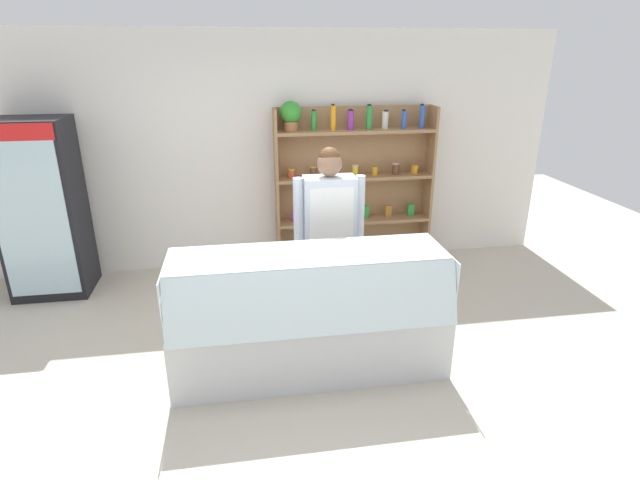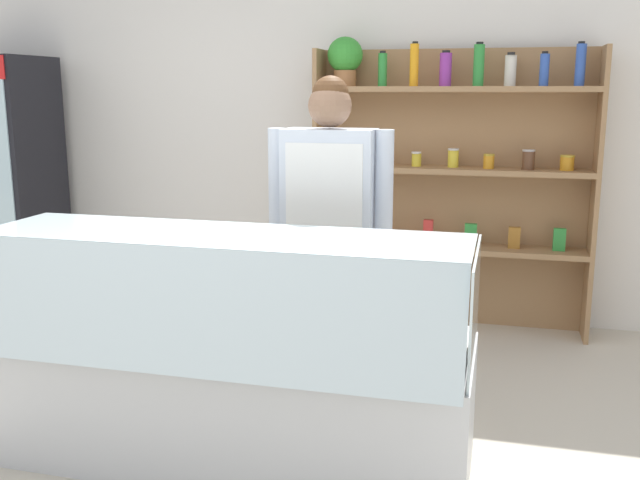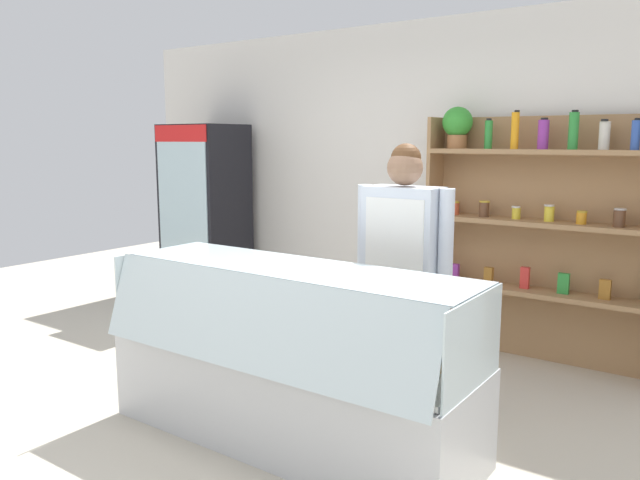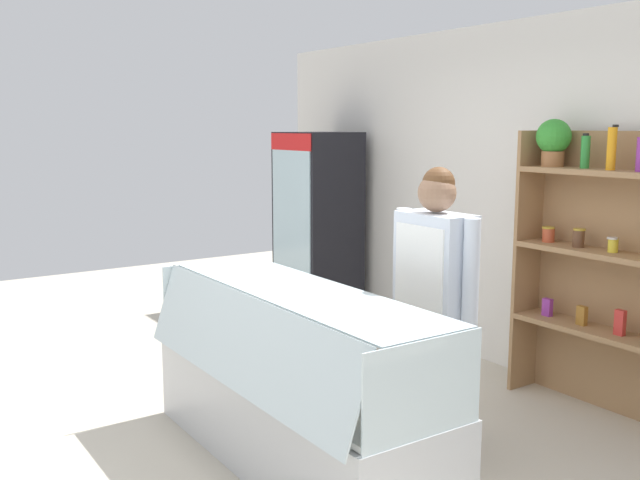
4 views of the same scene
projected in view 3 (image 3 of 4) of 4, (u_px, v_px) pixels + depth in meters
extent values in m
plane|color=beige|center=(266.00, 433.00, 3.65)|extent=(12.00, 12.00, 0.00)
cube|color=white|center=(441.00, 181.00, 5.33)|extent=(6.80, 0.10, 2.70)
cube|color=black|center=(206.00, 216.00, 6.38)|extent=(0.75, 0.61, 1.85)
cube|color=silver|center=(183.00, 220.00, 6.13)|extent=(0.67, 0.01, 1.65)
cube|color=red|center=(180.00, 133.00, 5.99)|extent=(0.71, 0.01, 0.16)
cylinder|color=#2D8C38|center=(174.00, 274.00, 6.41)|extent=(0.07, 0.07, 0.16)
cylinder|color=#2D8C38|center=(185.00, 275.00, 6.32)|extent=(0.06, 0.06, 0.19)
cylinder|color=red|center=(196.00, 277.00, 6.23)|extent=(0.06, 0.06, 0.19)
cylinder|color=silver|center=(207.00, 278.00, 6.14)|extent=(0.06, 0.06, 0.22)
cylinder|color=#3356B2|center=(174.00, 229.00, 6.32)|extent=(0.06, 0.06, 0.15)
cylinder|color=#2D8C38|center=(188.00, 230.00, 6.20)|extent=(0.05, 0.05, 0.16)
cylinder|color=#9E6623|center=(203.00, 232.00, 6.08)|extent=(0.06, 0.06, 0.15)
cylinder|color=orange|center=(170.00, 178.00, 6.25)|extent=(0.06, 0.06, 0.21)
cylinder|color=#2D8C38|center=(181.00, 180.00, 6.16)|extent=(0.05, 0.05, 0.18)
cylinder|color=red|center=(192.00, 180.00, 6.07)|extent=(0.06, 0.06, 0.19)
cylinder|color=#3356B2|center=(204.00, 180.00, 5.98)|extent=(0.05, 0.05, 0.21)
cube|color=#9E754C|center=(551.00, 241.00, 4.73)|extent=(1.84, 0.02, 1.88)
cube|color=#9E754C|center=(434.00, 233.00, 5.13)|extent=(0.03, 0.28, 1.88)
cube|color=#9E754C|center=(543.00, 293.00, 4.67)|extent=(1.78, 0.28, 0.04)
cube|color=#9E754C|center=(547.00, 224.00, 4.59)|extent=(1.78, 0.28, 0.04)
cube|color=#9E754C|center=(551.00, 152.00, 4.51)|extent=(1.78, 0.28, 0.04)
cylinder|color=#996038|center=(457.00, 142.00, 4.91)|extent=(0.15, 0.15, 0.11)
sphere|color=green|center=(458.00, 122.00, 4.89)|extent=(0.24, 0.24, 0.24)
cylinder|color=#2D8C38|center=(489.00, 135.00, 4.76)|extent=(0.06, 0.06, 0.21)
cylinder|color=black|center=(489.00, 119.00, 4.74)|extent=(0.04, 0.04, 0.02)
cylinder|color=orange|center=(515.00, 131.00, 4.61)|extent=(0.06, 0.06, 0.27)
cylinder|color=black|center=(517.00, 111.00, 4.61)|extent=(0.04, 0.04, 0.02)
cylinder|color=purple|center=(543.00, 135.00, 4.52)|extent=(0.08, 0.08, 0.21)
cylinder|color=black|center=(544.00, 119.00, 4.51)|extent=(0.05, 0.05, 0.02)
cylinder|color=#2D8C38|center=(573.00, 131.00, 4.39)|extent=(0.07, 0.07, 0.26)
cylinder|color=black|center=(575.00, 111.00, 4.38)|extent=(0.04, 0.04, 0.02)
cylinder|color=silver|center=(604.00, 136.00, 4.32)|extent=(0.07, 0.07, 0.19)
cylinder|color=black|center=(605.00, 120.00, 4.28)|extent=(0.05, 0.05, 0.02)
cylinder|color=#3356B2|center=(636.00, 135.00, 4.16)|extent=(0.06, 0.06, 0.20)
cylinder|color=black|center=(638.00, 119.00, 4.16)|extent=(0.04, 0.04, 0.02)
cylinder|color=#BF4C2D|center=(454.00, 209.00, 5.00)|extent=(0.08, 0.08, 0.10)
cylinder|color=gold|center=(454.00, 202.00, 4.99)|extent=(0.09, 0.09, 0.01)
cylinder|color=brown|center=(484.00, 210.00, 4.85)|extent=(0.08, 0.08, 0.11)
cylinder|color=gold|center=(485.00, 202.00, 4.84)|extent=(0.08, 0.08, 0.01)
cylinder|color=yellow|center=(516.00, 213.00, 4.73)|extent=(0.06, 0.06, 0.09)
cylinder|color=silver|center=(516.00, 207.00, 4.71)|extent=(0.07, 0.07, 0.01)
cylinder|color=yellow|center=(549.00, 214.00, 4.59)|extent=(0.07, 0.07, 0.11)
cylinder|color=silver|center=(549.00, 205.00, 4.57)|extent=(0.07, 0.07, 0.01)
cylinder|color=orange|center=(581.00, 218.00, 4.44)|extent=(0.07, 0.07, 0.08)
cylinder|color=gold|center=(582.00, 212.00, 4.44)|extent=(0.07, 0.07, 0.01)
cylinder|color=brown|center=(619.00, 219.00, 4.29)|extent=(0.08, 0.08, 0.12)
cylinder|color=silver|center=(620.00, 209.00, 4.29)|extent=(0.08, 0.08, 0.01)
cube|color=purple|center=(455.00, 271.00, 5.07)|extent=(0.07, 0.04, 0.13)
cube|color=#9E6623|center=(489.00, 275.00, 4.90)|extent=(0.07, 0.04, 0.13)
cube|color=red|center=(525.00, 278.00, 4.74)|extent=(0.06, 0.04, 0.17)
cube|color=#2D8C38|center=(564.00, 283.00, 4.58)|extent=(0.08, 0.04, 0.15)
cube|color=#9E6623|center=(605.00, 289.00, 4.42)|extent=(0.08, 0.04, 0.14)
cube|color=silver|center=(290.00, 393.00, 3.55)|extent=(2.17, 0.72, 0.55)
cube|color=white|center=(289.00, 344.00, 3.50)|extent=(2.11, 0.66, 0.03)
cube|color=silver|center=(248.00, 323.00, 3.19)|extent=(2.13, 0.16, 0.47)
cube|color=silver|center=(294.00, 267.00, 3.47)|extent=(2.13, 0.56, 0.01)
cube|color=silver|center=(160.00, 283.00, 4.08)|extent=(0.01, 0.68, 0.45)
cube|color=silver|center=(474.00, 345.00, 2.86)|extent=(0.01, 0.68, 0.45)
cube|color=tan|center=(188.00, 309.00, 4.09)|extent=(0.17, 0.12, 0.04)
cube|color=white|center=(162.00, 316.00, 3.91)|extent=(0.05, 0.03, 0.02)
cube|color=tan|center=(213.00, 315.00, 3.96)|extent=(0.16, 0.11, 0.04)
cube|color=white|center=(187.00, 322.00, 3.78)|extent=(0.05, 0.03, 0.02)
cube|color=tan|center=(240.00, 319.00, 3.82)|extent=(0.16, 0.12, 0.06)
cube|color=white|center=(214.00, 328.00, 3.65)|extent=(0.05, 0.03, 0.02)
cube|color=beige|center=(268.00, 325.00, 3.69)|extent=(0.16, 0.14, 0.06)
cube|color=white|center=(243.00, 335.00, 3.52)|extent=(0.05, 0.03, 0.02)
cube|color=beige|center=(299.00, 333.00, 3.57)|extent=(0.16, 0.13, 0.05)
cube|color=white|center=(275.00, 343.00, 3.39)|extent=(0.05, 0.03, 0.02)
cube|color=tan|center=(332.00, 340.00, 3.44)|extent=(0.16, 0.13, 0.05)
cube|color=white|center=(308.00, 351.00, 3.26)|extent=(0.05, 0.03, 0.02)
cube|color=tan|center=(367.00, 349.00, 3.31)|extent=(0.16, 0.12, 0.04)
cube|color=white|center=(345.00, 360.00, 3.13)|extent=(0.05, 0.03, 0.02)
cube|color=tan|center=(406.00, 357.00, 3.18)|extent=(0.16, 0.10, 0.05)
cube|color=white|center=(385.00, 369.00, 3.00)|extent=(0.05, 0.03, 0.02)
cube|color=tan|center=(447.00, 365.00, 3.04)|extent=(0.16, 0.11, 0.06)
cube|color=white|center=(428.00, 380.00, 2.87)|extent=(0.05, 0.03, 0.02)
cylinder|color=#A35B4C|center=(165.00, 308.00, 3.92)|extent=(0.20, 0.15, 0.14)
cylinder|color=#A35B4C|center=(190.00, 313.00, 3.79)|extent=(0.15, 0.16, 0.16)
cylinder|color=tan|center=(216.00, 318.00, 3.67)|extent=(0.21, 0.19, 0.16)
cylinder|color=white|center=(364.00, 345.00, 3.10)|extent=(0.07, 0.07, 0.22)
cylinder|color=white|center=(382.00, 348.00, 3.05)|extent=(0.07, 0.07, 0.22)
cylinder|color=#383D51|center=(387.00, 344.00, 4.05)|extent=(0.13, 0.13, 0.78)
cylinder|color=#383D51|center=(416.00, 351.00, 3.93)|extent=(0.13, 0.13, 0.78)
cube|color=silver|center=(403.00, 238.00, 3.88)|extent=(0.47, 0.24, 0.64)
cube|color=white|center=(393.00, 296.00, 3.83)|extent=(0.39, 0.01, 1.20)
cylinder|color=silver|center=(365.00, 229.00, 4.03)|extent=(0.09, 0.09, 0.58)
cylinder|color=silver|center=(446.00, 237.00, 3.71)|extent=(0.09, 0.09, 0.58)
sphere|color=#8C664C|center=(405.00, 168.00, 3.81)|extent=(0.22, 0.22, 0.22)
sphere|color=brown|center=(406.00, 159.00, 3.81)|extent=(0.19, 0.19, 0.19)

